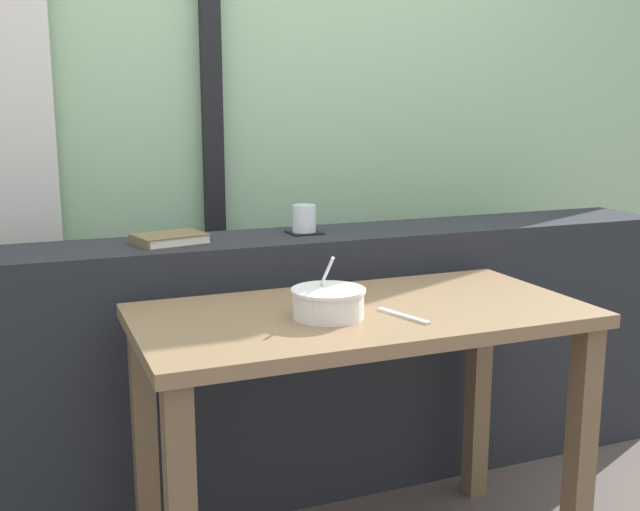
# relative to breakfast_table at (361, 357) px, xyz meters

# --- Properties ---
(outdoor_backdrop) EXTENTS (4.80, 0.08, 2.80)m
(outdoor_backdrop) POSITION_rel_breakfast_table_xyz_m (-0.04, 1.13, 0.79)
(outdoor_backdrop) COLOR #9EC699
(outdoor_backdrop) RESTS_ON ground
(window_divider_post) EXTENTS (0.07, 0.05, 2.60)m
(window_divider_post) POSITION_rel_breakfast_table_xyz_m (-0.11, 1.06, 0.69)
(window_divider_post) COLOR black
(window_divider_post) RESTS_ON ground
(dark_console_ledge) EXTENTS (2.80, 0.32, 0.85)m
(dark_console_ledge) POSITION_rel_breakfast_table_xyz_m (-0.04, 0.51, -0.18)
(dark_console_ledge) COLOR #23262B
(dark_console_ledge) RESTS_ON ground
(breakfast_table) EXTENTS (1.15, 0.58, 0.74)m
(breakfast_table) POSITION_rel_breakfast_table_xyz_m (0.00, 0.00, 0.00)
(breakfast_table) COLOR brown
(breakfast_table) RESTS_ON ground
(coaster_square) EXTENTS (0.10, 0.10, 0.00)m
(coaster_square) POSITION_rel_breakfast_table_xyz_m (0.04, 0.53, 0.24)
(coaster_square) COLOR black
(coaster_square) RESTS_ON dark_console_ledge
(juice_glass) EXTENTS (0.08, 0.08, 0.09)m
(juice_glass) POSITION_rel_breakfast_table_xyz_m (0.04, 0.53, 0.28)
(juice_glass) COLOR white
(juice_glass) RESTS_ON coaster_square
(closed_book) EXTENTS (0.22, 0.19, 0.03)m
(closed_book) POSITION_rel_breakfast_table_xyz_m (-0.39, 0.50, 0.26)
(closed_book) COLOR brown
(closed_book) RESTS_ON dark_console_ledge
(soup_bowl) EXTENTS (0.18, 0.18, 0.16)m
(soup_bowl) POSITION_rel_breakfast_table_xyz_m (-0.11, -0.04, 0.17)
(soup_bowl) COLOR silver
(soup_bowl) RESTS_ON breakfast_table
(fork_utensil) EXTENTS (0.07, 0.17, 0.01)m
(fork_utensil) POSITION_rel_breakfast_table_xyz_m (0.06, -0.11, 0.13)
(fork_utensil) COLOR silver
(fork_utensil) RESTS_ON breakfast_table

